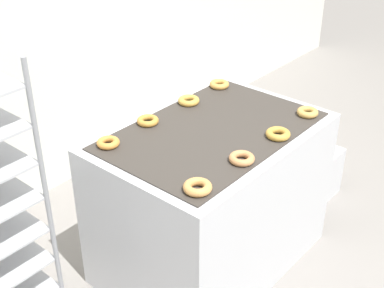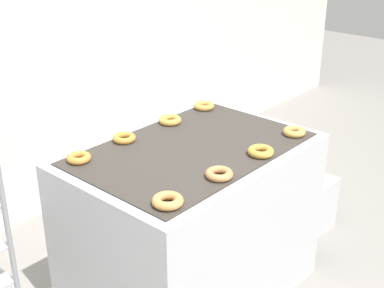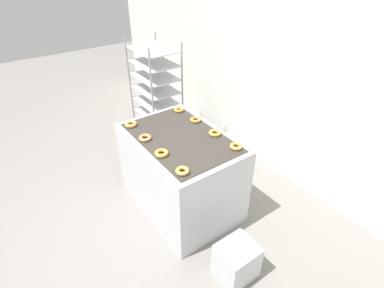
% 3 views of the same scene
% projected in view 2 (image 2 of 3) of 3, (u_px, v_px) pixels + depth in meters
% --- Properties ---
extents(wall_back, '(8.00, 0.05, 2.80)m').
position_uv_depth(wall_back, '(26.00, 21.00, 3.45)').
color(wall_back, silver).
rests_on(wall_back, ground_plane).
extents(fryer_machine, '(1.30, 0.89, 0.93)m').
position_uv_depth(fryer_machine, '(192.00, 224.00, 2.97)').
color(fryer_machine, silver).
rests_on(fryer_machine, ground_plane).
extents(glaze_bin, '(0.31, 0.34, 0.37)m').
position_uv_depth(glaze_bin, '(305.00, 202.00, 3.74)').
color(glaze_bin, silver).
rests_on(glaze_bin, ground_plane).
extents(donut_near_left, '(0.14, 0.14, 0.04)m').
position_uv_depth(donut_near_left, '(168.00, 201.00, 2.24)').
color(donut_near_left, tan).
rests_on(donut_near_left, fryer_machine).
extents(donut_near_midleft, '(0.13, 0.13, 0.04)m').
position_uv_depth(donut_near_midleft, '(219.00, 174.00, 2.46)').
color(donut_near_midleft, tan).
rests_on(donut_near_midleft, fryer_machine).
extents(donut_near_midright, '(0.13, 0.13, 0.04)m').
position_uv_depth(donut_near_midright, '(261.00, 151.00, 2.69)').
color(donut_near_midright, '#BE9039').
rests_on(donut_near_midright, fryer_machine).
extents(donut_near_right, '(0.12, 0.12, 0.04)m').
position_uv_depth(donut_near_right, '(294.00, 132.00, 2.92)').
color(donut_near_right, tan).
rests_on(donut_near_right, fryer_machine).
extents(donut_far_left, '(0.12, 0.12, 0.04)m').
position_uv_depth(donut_far_left, '(79.00, 158.00, 2.62)').
color(donut_far_left, '#D38A3A').
rests_on(donut_far_left, fryer_machine).
extents(donut_far_midleft, '(0.12, 0.12, 0.03)m').
position_uv_depth(donut_far_midleft, '(124.00, 138.00, 2.85)').
color(donut_far_midleft, '#C08836').
rests_on(donut_far_midleft, fryer_machine).
extents(donut_far_midright, '(0.13, 0.13, 0.04)m').
position_uv_depth(donut_far_midright, '(170.00, 120.00, 3.08)').
color(donut_far_midright, gold).
rests_on(donut_far_midright, fryer_machine).
extents(donut_far_right, '(0.13, 0.13, 0.04)m').
position_uv_depth(donut_far_right, '(204.00, 106.00, 3.30)').
color(donut_far_right, gold).
rests_on(donut_far_right, fryer_machine).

